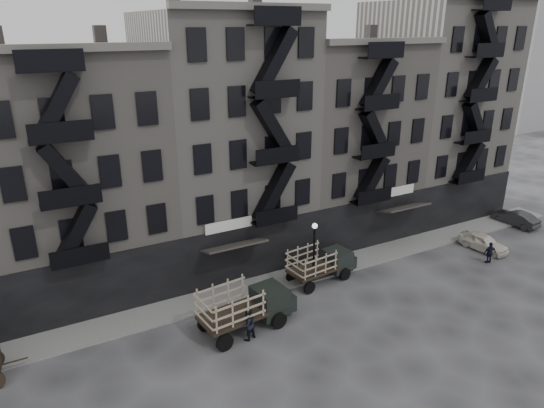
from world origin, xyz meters
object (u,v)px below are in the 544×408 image
stake_truck_east (321,261)px  car_east (483,242)px  car_far (515,218)px  stake_truck_west (245,303)px  pedestrian_mid (248,324)px  policeman (490,253)px

stake_truck_east → car_east: bearing=-15.1°
stake_truck_east → car_east: 13.70m
car_east → car_far: size_ratio=0.97×
car_east → car_far: 6.81m
stake_truck_west → stake_truck_east: (6.84, 2.60, -0.20)m
car_east → pedestrian_mid: pedestrian_mid is taller
policeman → car_east: bearing=-113.8°
stake_truck_west → stake_truck_east: size_ratio=1.14×
car_far → pedestrian_mid: bearing=1.5°
pedestrian_mid → stake_truck_east: bearing=-171.9°
stake_truck_east → policeman: stake_truck_east is taller
car_far → stake_truck_east: bearing=-6.0°
stake_truck_east → policeman: (12.09, -3.73, -0.61)m
pedestrian_mid → car_far: bearing=169.1°
stake_truck_east → pedestrian_mid: stake_truck_east is taller
car_far → pedestrian_mid: 27.44m
stake_truck_east → policeman: bearing=-23.7°
stake_truck_west → policeman: size_ratio=3.60×
car_far → policeman: bearing=19.1°
pedestrian_mid → policeman: pedestrian_mid is taller
stake_truck_east → car_east: (13.52, -2.03, -0.78)m
car_east → stake_truck_west: bearing=174.1°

